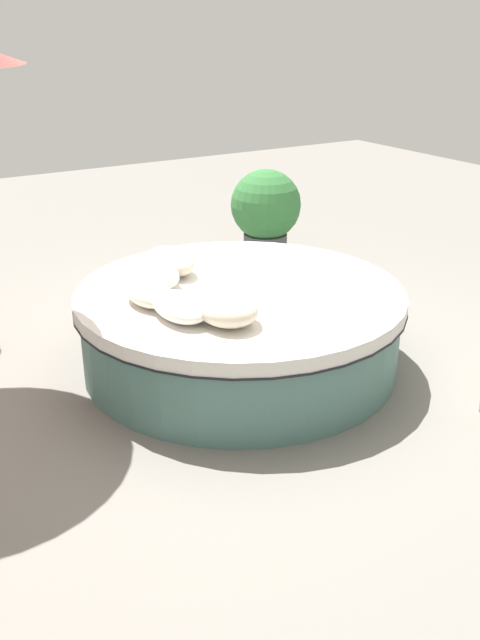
# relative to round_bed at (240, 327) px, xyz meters

# --- Properties ---
(ground_plane) EXTENTS (16.00, 16.00, 0.00)m
(ground_plane) POSITION_rel_round_bed_xyz_m (0.00, 0.00, -0.32)
(ground_plane) COLOR gray
(round_bed) EXTENTS (2.47, 2.47, 0.62)m
(round_bed) POSITION_rel_round_bed_xyz_m (0.00, 0.00, 0.00)
(round_bed) COLOR #4C726B
(round_bed) RESTS_ON ground_plane
(throw_pillow_0) EXTENTS (0.54, 0.30, 0.20)m
(throw_pillow_0) POSITION_rel_round_bed_xyz_m (-0.60, -0.27, 0.40)
(throw_pillow_0) COLOR beige
(throw_pillow_0) RESTS_ON round_bed
(throw_pillow_1) EXTENTS (0.49, 0.32, 0.19)m
(throw_pillow_1) POSITION_rel_round_bed_xyz_m (-0.38, -0.51, 0.40)
(throw_pillow_1) COLOR white
(throw_pillow_1) RESTS_ON round_bed
(throw_pillow_2) EXTENTS (0.49, 0.29, 0.16)m
(throw_pillow_2) POSITION_rel_round_bed_xyz_m (-0.09, -0.70, 0.39)
(throw_pillow_2) COLOR silver
(throw_pillow_2) RESTS_ON round_bed
(throw_pillow_3) EXTENTS (0.54, 0.31, 0.16)m
(throw_pillow_3) POSITION_rel_round_bed_xyz_m (0.25, -0.63, 0.39)
(throw_pillow_3) COLOR white
(throw_pillow_3) RESTS_ON round_bed
(throw_pillow_4) EXTENTS (0.46, 0.39, 0.21)m
(throw_pillow_4) POSITION_rel_round_bed_xyz_m (0.50, -0.41, 0.41)
(throw_pillow_4) COLOR beige
(throw_pillow_4) RESTS_ON round_bed
(planter) EXTENTS (0.75, 0.75, 1.02)m
(planter) POSITION_rel_round_bed_xyz_m (-1.97, 1.54, 0.26)
(planter) COLOR #4C4C51
(planter) RESTS_ON ground_plane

